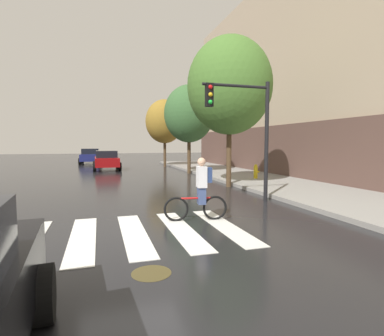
{
  "coord_description": "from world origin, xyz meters",
  "views": [
    {
      "loc": [
        -0.66,
        -6.9,
        2.06
      ],
      "look_at": [
        1.78,
        1.05,
        1.39
      ],
      "focal_mm": 28.38,
      "sensor_mm": 36.0,
      "label": 1
    }
  ],
  "objects_px": {
    "street_tree_far": "(165,122)",
    "cyclist": "(200,189)",
    "sedan_far": "(91,156)",
    "fire_hydrant": "(256,171)",
    "traffic_light_near": "(246,120)",
    "sedan_mid": "(106,160)",
    "street_tree_mid": "(189,114)",
    "street_tree_near": "(230,86)",
    "manhole_cover": "(151,273)"
  },
  "relations": [
    {
      "from": "sedan_far",
      "to": "manhole_cover",
      "type": "bearing_deg",
      "value": -86.78
    },
    {
      "from": "traffic_light_near",
      "to": "fire_hydrant",
      "type": "bearing_deg",
      "value": 57.7
    },
    {
      "from": "street_tree_far",
      "to": "traffic_light_near",
      "type": "bearing_deg",
      "value": -92.51
    },
    {
      "from": "sedan_mid",
      "to": "street_tree_far",
      "type": "bearing_deg",
      "value": 17.62
    },
    {
      "from": "sedan_far",
      "to": "traffic_light_near",
      "type": "distance_m",
      "value": 23.99
    },
    {
      "from": "manhole_cover",
      "to": "sedan_far",
      "type": "xyz_separation_m",
      "value": [
        -1.58,
        28.05,
        0.8
      ]
    },
    {
      "from": "cyclist",
      "to": "fire_hydrant",
      "type": "relative_size",
      "value": 2.18
    },
    {
      "from": "street_tree_mid",
      "to": "manhole_cover",
      "type": "bearing_deg",
      "value": -108.6
    },
    {
      "from": "street_tree_near",
      "to": "street_tree_far",
      "type": "xyz_separation_m",
      "value": [
        -0.32,
        13.18,
        -0.74
      ]
    },
    {
      "from": "street_tree_mid",
      "to": "street_tree_near",
      "type": "bearing_deg",
      "value": -90.32
    },
    {
      "from": "cyclist",
      "to": "street_tree_far",
      "type": "xyz_separation_m",
      "value": [
        3.02,
        18.83,
        3.16
      ]
    },
    {
      "from": "manhole_cover",
      "to": "street_tree_mid",
      "type": "distance_m",
      "value": 16.73
    },
    {
      "from": "street_tree_mid",
      "to": "street_tree_far",
      "type": "bearing_deg",
      "value": 93.17
    },
    {
      "from": "cyclist",
      "to": "manhole_cover",
      "type": "bearing_deg",
      "value": -121.71
    },
    {
      "from": "traffic_light_near",
      "to": "sedan_mid",
      "type": "bearing_deg",
      "value": 105.63
    },
    {
      "from": "cyclist",
      "to": "street_tree_mid",
      "type": "relative_size",
      "value": 0.28
    },
    {
      "from": "sedan_far",
      "to": "traffic_light_near",
      "type": "xyz_separation_m",
      "value": [
        5.66,
        -23.23,
        2.06
      ]
    },
    {
      "from": "traffic_light_near",
      "to": "street_tree_near",
      "type": "height_order",
      "value": "street_tree_near"
    },
    {
      "from": "manhole_cover",
      "to": "street_tree_near",
      "type": "bearing_deg",
      "value": 59.08
    },
    {
      "from": "sedan_mid",
      "to": "sedan_far",
      "type": "xyz_separation_m",
      "value": [
        -1.37,
        7.89,
        0.03
      ]
    },
    {
      "from": "cyclist",
      "to": "traffic_light_near",
      "type": "relative_size",
      "value": 0.41
    },
    {
      "from": "traffic_light_near",
      "to": "street_tree_mid",
      "type": "bearing_deg",
      "value": 84.08
    },
    {
      "from": "sedan_far",
      "to": "traffic_light_near",
      "type": "relative_size",
      "value": 1.09
    },
    {
      "from": "traffic_light_near",
      "to": "street_tree_mid",
      "type": "distance_m",
      "value": 10.68
    },
    {
      "from": "sedan_far",
      "to": "cyclist",
      "type": "height_order",
      "value": "cyclist"
    },
    {
      "from": "manhole_cover",
      "to": "street_tree_near",
      "type": "height_order",
      "value": "street_tree_near"
    },
    {
      "from": "sedan_mid",
      "to": "street_tree_mid",
      "type": "bearing_deg",
      "value": -41.59
    },
    {
      "from": "sedan_mid",
      "to": "street_tree_near",
      "type": "relative_size",
      "value": 0.63
    },
    {
      "from": "manhole_cover",
      "to": "sedan_mid",
      "type": "xyz_separation_m",
      "value": [
        -0.21,
        20.16,
        0.77
      ]
    },
    {
      "from": "traffic_light_near",
      "to": "manhole_cover",
      "type": "bearing_deg",
      "value": -130.22
    },
    {
      "from": "manhole_cover",
      "to": "street_tree_far",
      "type": "distance_m",
      "value": 22.64
    },
    {
      "from": "manhole_cover",
      "to": "traffic_light_near",
      "type": "xyz_separation_m",
      "value": [
        4.08,
        4.82,
        2.86
      ]
    },
    {
      "from": "sedan_mid",
      "to": "cyclist",
      "type": "distance_m",
      "value": 17.35
    },
    {
      "from": "manhole_cover",
      "to": "street_tree_far",
      "type": "relative_size",
      "value": 0.11
    },
    {
      "from": "traffic_light_near",
      "to": "fire_hydrant",
      "type": "height_order",
      "value": "traffic_light_near"
    },
    {
      "from": "fire_hydrant",
      "to": "street_tree_mid",
      "type": "bearing_deg",
      "value": 113.69
    },
    {
      "from": "sedan_far",
      "to": "fire_hydrant",
      "type": "relative_size",
      "value": 5.88
    },
    {
      "from": "cyclist",
      "to": "street_tree_mid",
      "type": "xyz_separation_m",
      "value": [
        3.37,
        12.46,
        3.24
      ]
    },
    {
      "from": "sedan_far",
      "to": "street_tree_far",
      "type": "bearing_deg",
      "value": -44.52
    },
    {
      "from": "manhole_cover",
      "to": "fire_hydrant",
      "type": "distance_m",
      "value": 12.62
    },
    {
      "from": "street_tree_far",
      "to": "sedan_mid",
      "type": "bearing_deg",
      "value": -162.38
    },
    {
      "from": "traffic_light_near",
      "to": "street_tree_near",
      "type": "bearing_deg",
      "value": 74.26
    },
    {
      "from": "street_tree_far",
      "to": "cyclist",
      "type": "bearing_deg",
      "value": -99.1
    },
    {
      "from": "cyclist",
      "to": "street_tree_far",
      "type": "relative_size",
      "value": 0.29
    },
    {
      "from": "cyclist",
      "to": "street_tree_far",
      "type": "height_order",
      "value": "street_tree_far"
    },
    {
      "from": "traffic_light_near",
      "to": "street_tree_near",
      "type": "relative_size",
      "value": 0.6
    },
    {
      "from": "sedan_far",
      "to": "fire_hydrant",
      "type": "height_order",
      "value": "sedan_far"
    },
    {
      "from": "sedan_mid",
      "to": "street_tree_far",
      "type": "xyz_separation_m",
      "value": [
        5.03,
        1.6,
        3.22
      ]
    },
    {
      "from": "cyclist",
      "to": "fire_hydrant",
      "type": "distance_m",
      "value": 9.2
    },
    {
      "from": "sedan_far",
      "to": "cyclist",
      "type": "distance_m",
      "value": 25.36
    }
  ]
}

